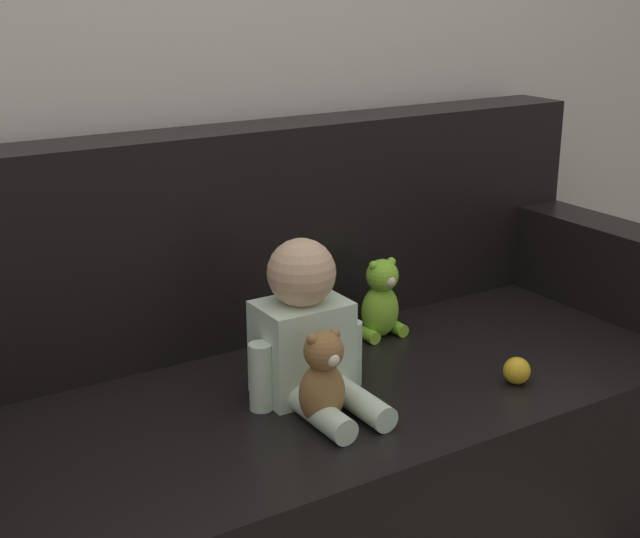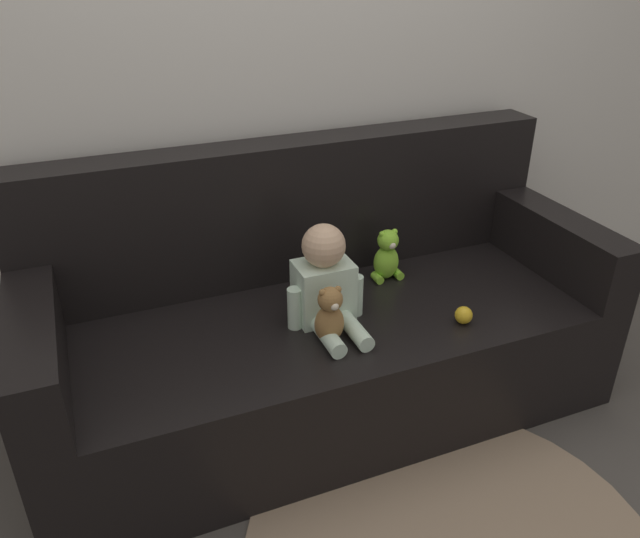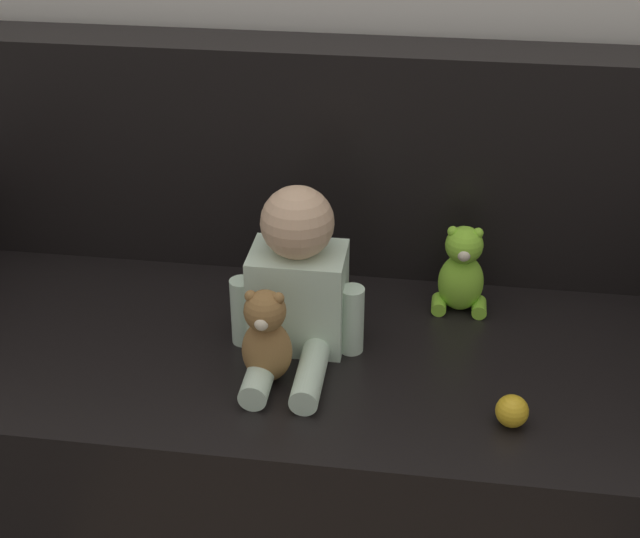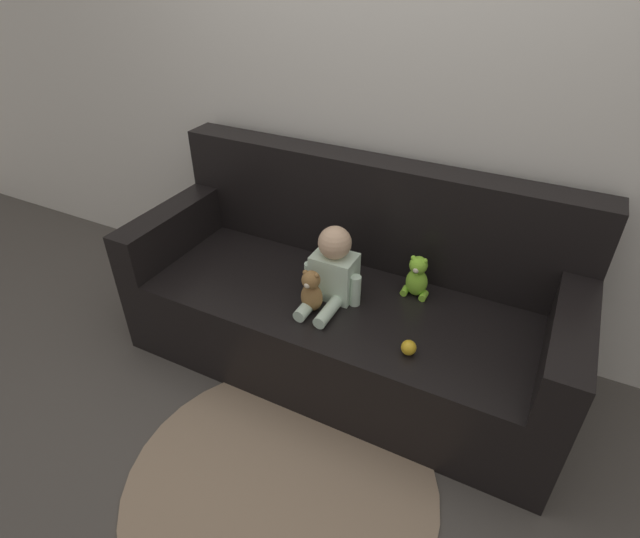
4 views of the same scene
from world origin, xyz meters
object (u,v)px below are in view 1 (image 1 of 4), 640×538
object	(u,v)px
plush_toy_side	(381,300)
toy_ball	(517,371)
teddy_bear_brown	(323,379)
couch	(292,413)
person_baby	(306,333)

from	to	relation	value
plush_toy_side	toy_ball	size ratio (longest dim) A/B	3.35
toy_ball	teddy_bear_brown	bearing A→B (deg)	171.43
couch	person_baby	xyz separation A→B (m)	(-0.03, -0.13, 0.27)
couch	person_baby	distance (m)	0.30
person_baby	toy_ball	xyz separation A→B (m)	(0.46, -0.21, -0.12)
couch	person_baby	bearing A→B (deg)	-104.72
person_baby	plush_toy_side	distance (m)	0.41
couch	teddy_bear_brown	world-z (taller)	couch
teddy_bear_brown	toy_ball	bearing A→B (deg)	-8.57
toy_ball	person_baby	bearing A→B (deg)	155.30
teddy_bear_brown	plush_toy_side	size ratio (longest dim) A/B	1.00
person_baby	teddy_bear_brown	bearing A→B (deg)	-106.93
teddy_bear_brown	plush_toy_side	world-z (taller)	same
person_baby	plush_toy_side	size ratio (longest dim) A/B	1.71
teddy_bear_brown	plush_toy_side	distance (m)	0.52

